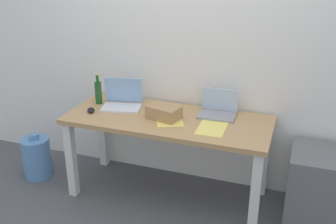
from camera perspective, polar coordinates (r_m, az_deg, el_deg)
name	(u,v)px	position (r m, az deg, el deg)	size (l,w,h in m)	color
ground_plane	(168,193)	(3.56, 0.00, -11.71)	(8.00, 8.00, 0.00)	#515459
back_wall	(184,39)	(3.40, 2.29, 10.59)	(5.20, 0.08, 2.60)	white
desk	(168,129)	(3.25, 0.00, -2.50)	(1.67, 0.68, 0.73)	tan
laptop_left	(122,101)	(3.42, -6.68, 1.60)	(0.37, 0.29, 0.25)	silver
laptop_right	(218,110)	(3.26, 7.25, 0.28)	(0.31, 0.22, 0.21)	gray
beer_bottle	(98,92)	(3.52, -10.10, 2.90)	(0.06, 0.06, 0.27)	#1E5123
computer_mouse	(91,110)	(3.37, -11.14, 0.28)	(0.06, 0.10, 0.03)	black
cardboard_box	(164,112)	(3.17, -0.61, -0.05)	(0.26, 0.17, 0.11)	tan
paper_sheet_center	(169,119)	(3.17, 0.17, -1.06)	(0.21, 0.30, 0.00)	#F4E06B
paper_sheet_front_right	(212,128)	(3.03, 6.41, -2.32)	(0.21, 0.30, 0.00)	#F4E06B
water_cooler_jug	(37,157)	(3.91, -18.53, -6.22)	(0.27, 0.27, 0.43)	#598CC6
filing_cabinet	(314,185)	(3.34, 20.43, -9.94)	(0.40, 0.48, 0.58)	slate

